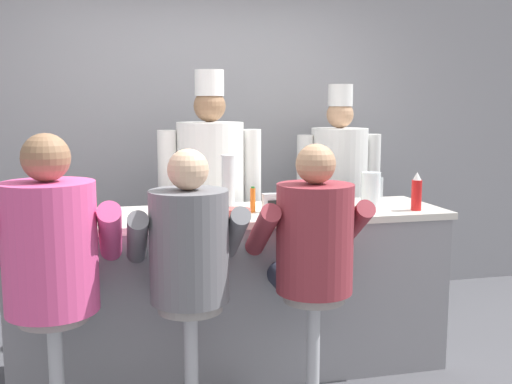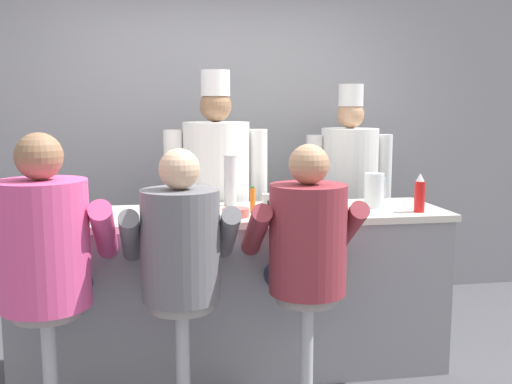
{
  "view_description": "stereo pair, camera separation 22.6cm",
  "coord_description": "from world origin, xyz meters",
  "px_view_note": "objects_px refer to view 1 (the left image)",
  "views": [
    {
      "loc": [
        -0.68,
        -3.11,
        1.61
      ],
      "look_at": [
        0.13,
        0.31,
        1.1
      ],
      "focal_mm": 42.0,
      "sensor_mm": 36.0,
      "label": 1
    },
    {
      "loc": [
        -0.46,
        -3.15,
        1.61
      ],
      "look_at": [
        0.13,
        0.31,
        1.1
      ],
      "focal_mm": 42.0,
      "sensor_mm": 36.0,
      "label": 2
    }
  ],
  "objects_px": {
    "diner_seated_pink": "(51,254)",
    "diner_seated_grey": "(189,254)",
    "hot_sauce_bottle_orange": "(253,200)",
    "cup_stack_steel": "(228,180)",
    "coffee_mug_white": "(34,216)",
    "cook_in_whites_far": "(339,187)",
    "mustard_bottle_yellow": "(316,195)",
    "coffee_mug_tan": "(178,208)",
    "ketchup_bottle_red": "(417,192)",
    "napkin_dispenser_chrome": "(272,203)",
    "cook_in_whites_near": "(211,191)",
    "diner_seated_maroon": "(312,245)",
    "cereal_bowl": "(237,213)",
    "breakfast_plate": "(89,220)",
    "water_pitcher_clear": "(371,189)"
  },
  "relations": [
    {
      "from": "hot_sauce_bottle_orange",
      "to": "cup_stack_steel",
      "type": "relative_size",
      "value": 0.48
    },
    {
      "from": "napkin_dispenser_chrome",
      "to": "diner_seated_grey",
      "type": "bearing_deg",
      "value": -136.12
    },
    {
      "from": "hot_sauce_bottle_orange",
      "to": "diner_seated_grey",
      "type": "bearing_deg",
      "value": -129.02
    },
    {
      "from": "hot_sauce_bottle_orange",
      "to": "coffee_mug_white",
      "type": "relative_size",
      "value": 1.07
    },
    {
      "from": "water_pitcher_clear",
      "to": "cereal_bowl",
      "type": "bearing_deg",
      "value": -170.02
    },
    {
      "from": "diner_seated_pink",
      "to": "diner_seated_grey",
      "type": "bearing_deg",
      "value": -0.39
    },
    {
      "from": "hot_sauce_bottle_orange",
      "to": "water_pitcher_clear",
      "type": "xyz_separation_m",
      "value": [
        0.77,
        0.03,
        0.03
      ]
    },
    {
      "from": "water_pitcher_clear",
      "to": "diner_seated_grey",
      "type": "height_order",
      "value": "diner_seated_grey"
    },
    {
      "from": "diner_seated_grey",
      "to": "diner_seated_maroon",
      "type": "distance_m",
      "value": 0.64
    },
    {
      "from": "cereal_bowl",
      "to": "cup_stack_steel",
      "type": "distance_m",
      "value": 0.42
    },
    {
      "from": "coffee_mug_white",
      "to": "napkin_dispenser_chrome",
      "type": "height_order",
      "value": "napkin_dispenser_chrome"
    },
    {
      "from": "cup_stack_steel",
      "to": "diner_seated_maroon",
      "type": "xyz_separation_m",
      "value": [
        0.28,
        -0.82,
        -0.24
      ]
    },
    {
      "from": "mustard_bottle_yellow",
      "to": "cook_in_whites_far",
      "type": "xyz_separation_m",
      "value": [
        0.54,
        1.01,
        -0.1
      ]
    },
    {
      "from": "mustard_bottle_yellow",
      "to": "napkin_dispenser_chrome",
      "type": "distance_m",
      "value": 0.28
    },
    {
      "from": "ketchup_bottle_red",
      "to": "diner_seated_grey",
      "type": "bearing_deg",
      "value": -164.39
    },
    {
      "from": "diner_seated_pink",
      "to": "cook_in_whites_far",
      "type": "distance_m",
      "value": 2.55
    },
    {
      "from": "mustard_bottle_yellow",
      "to": "breakfast_plate",
      "type": "height_order",
      "value": "mustard_bottle_yellow"
    },
    {
      "from": "napkin_dispenser_chrome",
      "to": "cook_in_whites_near",
      "type": "height_order",
      "value": "cook_in_whites_near"
    },
    {
      "from": "coffee_mug_white",
      "to": "cup_stack_steel",
      "type": "xyz_separation_m",
      "value": [
        1.12,
        0.36,
        0.12
      ]
    },
    {
      "from": "cup_stack_steel",
      "to": "diner_seated_pink",
      "type": "distance_m",
      "value": 1.31
    },
    {
      "from": "coffee_mug_white",
      "to": "cook_in_whites_far",
      "type": "height_order",
      "value": "cook_in_whites_far"
    },
    {
      "from": "diner_seated_grey",
      "to": "cook_in_whites_far",
      "type": "relative_size",
      "value": 0.79
    },
    {
      "from": "hot_sauce_bottle_orange",
      "to": "diner_seated_maroon",
      "type": "bearing_deg",
      "value": -71.67
    },
    {
      "from": "coffee_mug_tan",
      "to": "diner_seated_pink",
      "type": "relative_size",
      "value": 0.09
    },
    {
      "from": "ketchup_bottle_red",
      "to": "cook_in_whites_far",
      "type": "distance_m",
      "value": 1.17
    },
    {
      "from": "cereal_bowl",
      "to": "hot_sauce_bottle_orange",
      "type": "bearing_deg",
      "value": 46.7
    },
    {
      "from": "breakfast_plate",
      "to": "cook_in_whites_near",
      "type": "relative_size",
      "value": 0.14
    },
    {
      "from": "cup_stack_steel",
      "to": "napkin_dispenser_chrome",
      "type": "height_order",
      "value": "cup_stack_steel"
    },
    {
      "from": "mustard_bottle_yellow",
      "to": "breakfast_plate",
      "type": "distance_m",
      "value": 1.34
    },
    {
      "from": "cereal_bowl",
      "to": "diner_seated_pink",
      "type": "bearing_deg",
      "value": -156.22
    },
    {
      "from": "mustard_bottle_yellow",
      "to": "coffee_mug_white",
      "type": "height_order",
      "value": "mustard_bottle_yellow"
    },
    {
      "from": "diner_seated_maroon",
      "to": "breakfast_plate",
      "type": "bearing_deg",
      "value": 158.19
    },
    {
      "from": "ketchup_bottle_red",
      "to": "cook_in_whites_near",
      "type": "xyz_separation_m",
      "value": [
        -1.12,
        0.84,
        -0.07
      ]
    },
    {
      "from": "hot_sauce_bottle_orange",
      "to": "coffee_mug_tan",
      "type": "height_order",
      "value": "hot_sauce_bottle_orange"
    },
    {
      "from": "water_pitcher_clear",
      "to": "cook_in_whites_near",
      "type": "bearing_deg",
      "value": 144.46
    },
    {
      "from": "water_pitcher_clear",
      "to": "breakfast_plate",
      "type": "relative_size",
      "value": 0.81
    },
    {
      "from": "coffee_mug_white",
      "to": "cook_in_whites_near",
      "type": "relative_size",
      "value": 0.08
    },
    {
      "from": "coffee_mug_tan",
      "to": "diner_seated_pink",
      "type": "distance_m",
      "value": 0.88
    },
    {
      "from": "cup_stack_steel",
      "to": "diner_seated_grey",
      "type": "distance_m",
      "value": 0.93
    },
    {
      "from": "cereal_bowl",
      "to": "diner_seated_maroon",
      "type": "relative_size",
      "value": 0.11
    },
    {
      "from": "cup_stack_steel",
      "to": "diner_seated_pink",
      "type": "bearing_deg",
      "value": -140.46
    },
    {
      "from": "water_pitcher_clear",
      "to": "napkin_dispenser_chrome",
      "type": "bearing_deg",
      "value": -176.27
    },
    {
      "from": "hot_sauce_bottle_orange",
      "to": "diner_seated_pink",
      "type": "distance_m",
      "value": 1.23
    },
    {
      "from": "cook_in_whites_near",
      "to": "napkin_dispenser_chrome",
      "type": "bearing_deg",
      "value": -69.51
    },
    {
      "from": "diner_seated_grey",
      "to": "diner_seated_maroon",
      "type": "xyz_separation_m",
      "value": [
        0.64,
        0.0,
        0.01
      ]
    },
    {
      "from": "ketchup_bottle_red",
      "to": "coffee_mug_tan",
      "type": "height_order",
      "value": "ketchup_bottle_red"
    },
    {
      "from": "coffee_mug_tan",
      "to": "napkin_dispenser_chrome",
      "type": "distance_m",
      "value": 0.55
    },
    {
      "from": "hot_sauce_bottle_orange",
      "to": "breakfast_plate",
      "type": "height_order",
      "value": "hot_sauce_bottle_orange"
    },
    {
      "from": "diner_seated_grey",
      "to": "ketchup_bottle_red",
      "type": "bearing_deg",
      "value": 15.61
    },
    {
      "from": "diner_seated_pink",
      "to": "mustard_bottle_yellow",
      "type": "bearing_deg",
      "value": 20.24
    }
  ]
}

